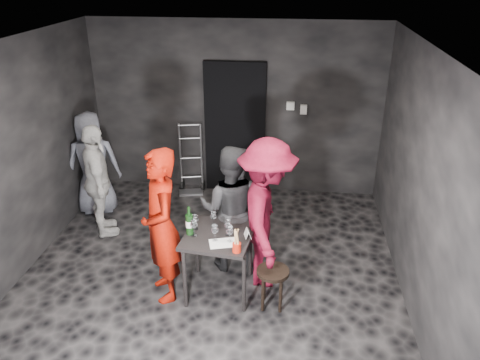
# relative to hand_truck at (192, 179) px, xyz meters

# --- Properties ---
(floor) EXTENTS (4.50, 5.00, 0.02)m
(floor) POSITION_rel_hand_truck_xyz_m (0.70, -2.27, -0.21)
(floor) COLOR black
(floor) RESTS_ON ground
(ceiling) EXTENTS (4.50, 5.00, 0.02)m
(ceiling) POSITION_rel_hand_truck_xyz_m (0.70, -2.27, 2.49)
(ceiling) COLOR silver
(ceiling) RESTS_ON ground
(wall_back) EXTENTS (4.50, 0.04, 2.70)m
(wall_back) POSITION_rel_hand_truck_xyz_m (0.70, 0.23, 1.14)
(wall_back) COLOR black
(wall_back) RESTS_ON ground
(wall_front) EXTENTS (4.50, 0.04, 2.70)m
(wall_front) POSITION_rel_hand_truck_xyz_m (0.70, -4.77, 1.14)
(wall_front) COLOR black
(wall_front) RESTS_ON ground
(wall_left) EXTENTS (0.04, 5.00, 2.70)m
(wall_left) POSITION_rel_hand_truck_xyz_m (-1.55, -2.27, 1.14)
(wall_left) COLOR black
(wall_left) RESTS_ON ground
(wall_right) EXTENTS (0.04, 5.00, 2.70)m
(wall_right) POSITION_rel_hand_truck_xyz_m (2.95, -2.27, 1.14)
(wall_right) COLOR black
(wall_right) RESTS_ON ground
(doorway) EXTENTS (0.95, 0.10, 2.10)m
(doorway) POSITION_rel_hand_truck_xyz_m (0.70, 0.17, 0.84)
(doorway) COLOR black
(doorway) RESTS_ON ground
(wallbox_upper) EXTENTS (0.12, 0.06, 0.12)m
(wallbox_upper) POSITION_rel_hand_truck_xyz_m (1.55, 0.18, 1.24)
(wallbox_upper) COLOR #B7B7B2
(wallbox_upper) RESTS_ON wall_back
(wallbox_lower) EXTENTS (0.10, 0.06, 0.14)m
(wallbox_lower) POSITION_rel_hand_truck_xyz_m (1.75, 0.18, 1.19)
(wallbox_lower) COLOR #B7B7B2
(wallbox_lower) RESTS_ON wall_back
(hand_truck) EXTENTS (0.38, 0.33, 1.15)m
(hand_truck) POSITION_rel_hand_truck_xyz_m (0.00, 0.00, 0.00)
(hand_truck) COLOR #B2B2B7
(hand_truck) RESTS_ON floor
(tasting_table) EXTENTS (0.72, 0.72, 0.75)m
(tasting_table) POSITION_rel_hand_truck_xyz_m (0.86, -2.46, 0.44)
(tasting_table) COLOR black
(tasting_table) RESTS_ON floor
(stool) EXTENTS (0.35, 0.35, 0.47)m
(stool) POSITION_rel_hand_truck_xyz_m (1.47, -2.65, 0.16)
(stool) COLOR #30241A
(stool) RESTS_ON floor
(server_red) EXTENTS (0.78, 0.90, 2.06)m
(server_red) POSITION_rel_hand_truck_xyz_m (0.26, -2.58, 0.82)
(server_red) COLOR #9B1104
(server_red) RESTS_ON floor
(woman_black) EXTENTS (0.83, 0.47, 1.67)m
(woman_black) POSITION_rel_hand_truck_xyz_m (0.92, -1.94, 0.62)
(woman_black) COLOR #28282A
(woman_black) RESTS_ON floor
(man_maroon) EXTENTS (0.74, 1.40, 2.09)m
(man_maroon) POSITION_rel_hand_truck_xyz_m (1.36, -2.19, 0.83)
(man_maroon) COLOR maroon
(man_maroon) RESTS_ON floor
(bystander_cream) EXTENTS (0.88, 1.07, 1.65)m
(bystander_cream) POSITION_rel_hand_truck_xyz_m (-0.94, -1.41, 0.61)
(bystander_cream) COLOR beige
(bystander_cream) RESTS_ON floor
(bystander_grey) EXTENTS (0.87, 0.63, 1.59)m
(bystander_grey) POSITION_rel_hand_truck_xyz_m (-1.26, -0.81, 0.58)
(bystander_grey) COLOR slate
(bystander_grey) RESTS_ON floor
(tasting_mat) EXTENTS (0.33, 0.26, 0.00)m
(tasting_mat) POSITION_rel_hand_truck_xyz_m (0.93, -2.62, 0.54)
(tasting_mat) COLOR white
(tasting_mat) RESTS_ON tasting_table
(wine_glass_a) EXTENTS (0.10, 0.10, 0.22)m
(wine_glass_a) POSITION_rel_hand_truck_xyz_m (0.60, -2.51, 0.65)
(wine_glass_a) COLOR white
(wine_glass_a) RESTS_ON tasting_table
(wine_glass_b) EXTENTS (0.08, 0.08, 0.19)m
(wine_glass_b) POSITION_rel_hand_truck_xyz_m (0.59, -2.37, 0.63)
(wine_glass_b) COLOR white
(wine_glass_b) RESTS_ON tasting_table
(wine_glass_c) EXTENTS (0.10, 0.10, 0.19)m
(wine_glass_c) POSITION_rel_hand_truck_xyz_m (0.78, -2.28, 0.63)
(wine_glass_c) COLOR white
(wine_glass_c) RESTS_ON tasting_table
(wine_glass_d) EXTENTS (0.10, 0.10, 0.21)m
(wine_glass_d) POSITION_rel_hand_truck_xyz_m (0.84, -2.58, 0.64)
(wine_glass_d) COLOR white
(wine_glass_d) RESTS_ON tasting_table
(wine_glass_e) EXTENTS (0.09, 0.09, 0.20)m
(wine_glass_e) POSITION_rel_hand_truck_xyz_m (1.00, -2.58, 0.64)
(wine_glass_e) COLOR white
(wine_glass_e) RESTS_ON tasting_table
(wine_glass_f) EXTENTS (0.09, 0.09, 0.19)m
(wine_glass_f) POSITION_rel_hand_truck_xyz_m (0.97, -2.45, 0.64)
(wine_glass_f) COLOR white
(wine_glass_f) RESTS_ON tasting_table
(wine_bottle) EXTENTS (0.08, 0.08, 0.33)m
(wine_bottle) POSITION_rel_hand_truck_xyz_m (0.55, -2.48, 0.67)
(wine_bottle) COLOR black
(wine_bottle) RESTS_ON tasting_table
(breadstick_cup) EXTENTS (0.09, 0.09, 0.28)m
(breadstick_cup) POSITION_rel_hand_truck_xyz_m (1.10, -2.76, 0.66)
(breadstick_cup) COLOR #B61E0D
(breadstick_cup) RESTS_ON tasting_table
(reserved_card) EXTENTS (0.11, 0.14, 0.09)m
(reserved_card) POSITION_rel_hand_truck_xyz_m (1.17, -2.47, 0.58)
(reserved_card) COLOR white
(reserved_card) RESTS_ON tasting_table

